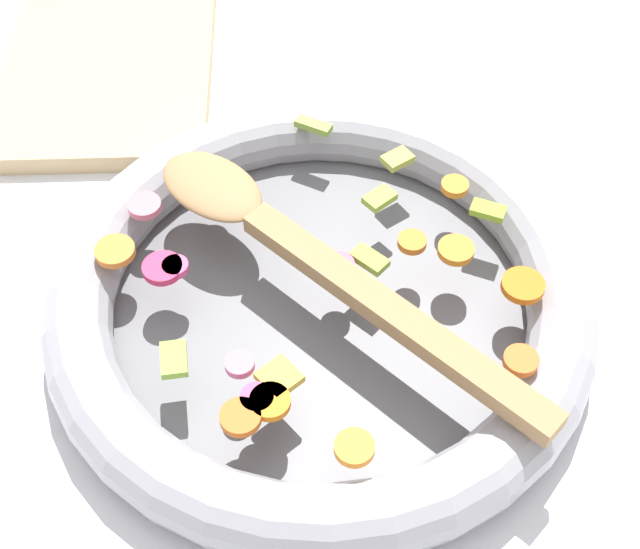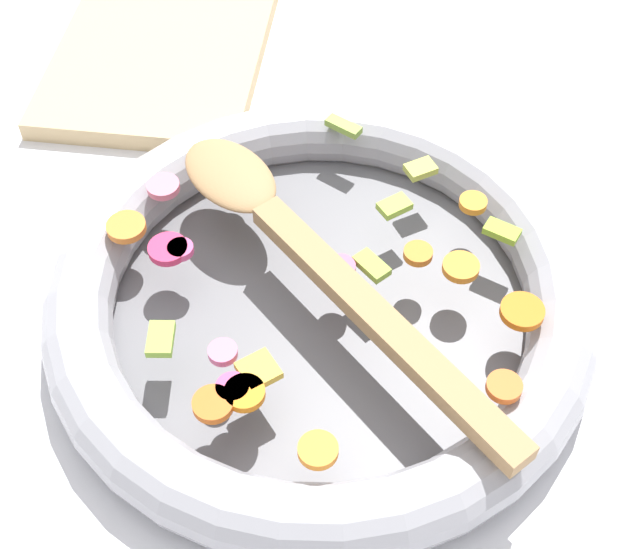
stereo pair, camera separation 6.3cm
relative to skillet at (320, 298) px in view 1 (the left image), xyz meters
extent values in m
plane|color=silver|center=(0.00, 0.00, -0.02)|extent=(4.00, 4.00, 0.00)
cylinder|color=slate|center=(0.00, 0.00, -0.02)|extent=(0.35, 0.35, 0.01)
torus|color=#9E9EA5|center=(0.00, 0.00, 0.00)|extent=(0.40, 0.40, 0.05)
cylinder|color=orange|center=(-0.11, 0.05, 0.03)|extent=(0.04, 0.04, 0.01)
cylinder|color=orange|center=(-0.02, -0.14, 0.03)|extent=(0.03, 0.03, 0.01)
cylinder|color=orange|center=(0.02, 0.15, 0.03)|extent=(0.04, 0.04, 0.01)
cylinder|color=orange|center=(-0.08, -0.13, 0.03)|extent=(0.03, 0.03, 0.01)
cylinder|color=orange|center=(0.02, -0.10, 0.03)|extent=(0.04, 0.04, 0.01)
cylinder|color=orange|center=(0.08, -0.11, 0.03)|extent=(0.03, 0.03, 0.01)
cylinder|color=orange|center=(0.03, -0.07, 0.03)|extent=(0.03, 0.03, 0.01)
cylinder|color=orange|center=(0.09, 0.08, 0.03)|extent=(0.03, 0.03, 0.01)
cylinder|color=orange|center=(-0.14, -0.02, 0.03)|extent=(0.04, 0.04, 0.01)
cylinder|color=orange|center=(-0.10, 0.04, 0.03)|extent=(0.04, 0.04, 0.01)
cube|color=#96C432|center=(0.05, -0.13, 0.03)|extent=(0.02, 0.03, 0.01)
cube|color=#98C14B|center=(0.15, 0.00, 0.03)|extent=(0.02, 0.03, 0.01)
cube|color=#BFC94C|center=(0.11, -0.06, 0.03)|extent=(0.03, 0.03, 0.01)
cube|color=#90B43E|center=(0.01, -0.04, 0.03)|extent=(0.03, 0.03, 0.01)
cube|color=#A4D043|center=(0.07, -0.05, 0.03)|extent=(0.03, 0.03, 0.01)
cube|color=#A1CF47|center=(0.08, 0.09, 0.03)|extent=(0.02, 0.01, 0.01)
cube|color=#97CB45|center=(-0.07, 0.10, 0.03)|extent=(0.03, 0.02, 0.01)
cylinder|color=#D04173|center=(-0.10, 0.04, 0.03)|extent=(0.02, 0.02, 0.01)
cylinder|color=pink|center=(0.07, 0.13, 0.03)|extent=(0.03, 0.03, 0.01)
cylinder|color=#D35273|center=(0.01, -0.01, 0.03)|extent=(0.03, 0.03, 0.01)
cylinder|color=#E24B85|center=(0.01, 0.10, 0.03)|extent=(0.03, 0.03, 0.01)
cylinder|color=#DB2F5C|center=(0.01, 0.11, 0.03)|extent=(0.04, 0.04, 0.01)
cylinder|color=pink|center=(-0.08, 0.05, 0.03)|extent=(0.03, 0.03, 0.01)
cube|color=gold|center=(-0.09, 0.03, 0.03)|extent=(0.03, 0.03, 0.01)
cube|color=#A87F51|center=(-0.05, -0.05, 0.04)|extent=(0.20, 0.20, 0.01)
ellipsoid|color=#A87F51|center=(0.08, 0.08, 0.04)|extent=(0.10, 0.10, 0.01)
cube|color=tan|center=(0.31, 0.19, -0.01)|extent=(0.30, 0.19, 0.02)
camera|label=1|loc=(-0.39, 0.01, 0.52)|focal=50.00mm
camera|label=2|loc=(-0.39, -0.05, 0.52)|focal=50.00mm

